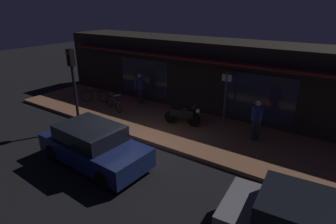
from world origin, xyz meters
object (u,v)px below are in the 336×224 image
object	(u,v)px
bicycle_extra	(95,96)
sign_post	(225,95)
motorcycle	(183,115)
person_bystander	(256,120)
parked_car_near	(93,145)
bicycle_parked	(114,103)
person_photographer	(140,88)
traffic_light_pole	(73,76)

from	to	relation	value
bicycle_extra	sign_post	distance (m)	7.37
motorcycle	bicycle_extra	size ratio (longest dim) A/B	1.18
sign_post	person_bystander	bearing A→B (deg)	-26.16
person_bystander	parked_car_near	world-z (taller)	person_bystander
bicycle_parked	bicycle_extra	xyz separation A→B (m)	(-1.78, 0.34, 0.00)
bicycle_extra	person_photographer	distance (m)	2.62
bicycle_parked	bicycle_extra	bearing A→B (deg)	169.31
bicycle_parked	traffic_light_pole	xyz separation A→B (m)	(0.19, -2.40, 1.97)
motorcycle	parked_car_near	world-z (taller)	parked_car_near
person_bystander	sign_post	bearing A→B (deg)	153.84
motorcycle	sign_post	size ratio (longest dim) A/B	0.70
person_bystander	sign_post	xyz separation A→B (m)	(-1.71, 0.84, 0.48)
person_bystander	traffic_light_pole	size ratio (longest dim) A/B	0.46
bicycle_extra	person_photographer	bearing A→B (deg)	29.23
bicycle_parked	bicycle_extra	size ratio (longest dim) A/B	1.12
bicycle_parked	person_bystander	xyz separation A→B (m)	(7.12, 0.75, 0.52)
motorcycle	bicycle_extra	world-z (taller)	motorcycle
bicycle_parked	person_bystander	distance (m)	7.18
sign_post	bicycle_parked	bearing A→B (deg)	-163.64
motorcycle	bicycle_extra	bearing A→B (deg)	-179.46
bicycle_extra	bicycle_parked	bearing A→B (deg)	-10.69
bicycle_extra	traffic_light_pole	xyz separation A→B (m)	(1.97, -2.74, 1.97)
bicycle_parked	parked_car_near	size ratio (longest dim) A/B	0.38
motorcycle	parked_car_near	xyz separation A→B (m)	(-1.03, -4.32, 0.06)
traffic_light_pole	person_bystander	bearing A→B (deg)	24.44
bicycle_extra	sign_post	size ratio (longest dim) A/B	0.59
sign_post	motorcycle	bearing A→B (deg)	-140.63
traffic_light_pole	person_photographer	bearing A→B (deg)	86.17
person_photographer	sign_post	bearing A→B (deg)	0.00
motorcycle	person_bystander	bearing A→B (deg)	6.47
motorcycle	sign_post	world-z (taller)	sign_post
traffic_light_pole	bicycle_parked	bearing A→B (deg)	94.57
motorcycle	sign_post	xyz separation A→B (m)	(1.46, 1.20, 0.86)
motorcycle	bicycle_parked	distance (m)	3.97
bicycle_parked	parked_car_near	bearing A→B (deg)	-53.42
bicycle_extra	person_photographer	world-z (taller)	person_photographer
bicycle_parked	sign_post	distance (m)	5.73
motorcycle	parked_car_near	distance (m)	4.44
bicycle_parked	traffic_light_pole	world-z (taller)	traffic_light_pole
bicycle_extra	parked_car_near	world-z (taller)	parked_car_near
person_bystander	traffic_light_pole	distance (m)	7.75
bicycle_parked	person_bystander	size ratio (longest dim) A/B	0.95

